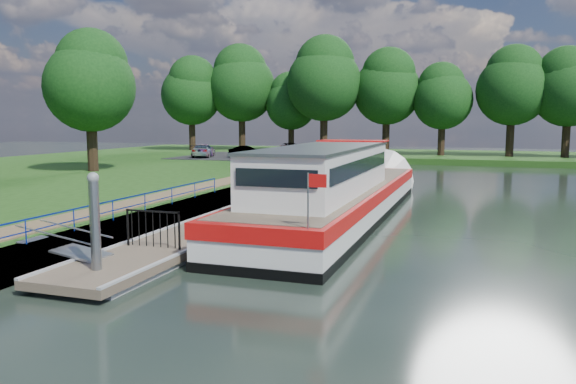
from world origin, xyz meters
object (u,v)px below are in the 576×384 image
(car_b, at_px, (247,152))
(car_c, at_px, (203,151))
(barge, at_px, (341,193))
(pontoon, at_px, (275,205))
(car_a, at_px, (285,152))
(car_d, at_px, (288,149))

(car_b, distance_m, car_c, 4.16)
(barge, distance_m, car_b, 28.43)
(pontoon, xyz_separation_m, car_c, (-15.33, 22.17, 1.27))
(pontoon, distance_m, car_c, 26.98)
(barge, distance_m, car_c, 30.14)
(pontoon, xyz_separation_m, barge, (3.60, -1.28, 0.90))
(car_b, bearing_deg, pontoon, -165.57)
(car_a, height_order, car_c, car_a)
(barge, bearing_deg, car_b, 121.47)
(pontoon, distance_m, car_a, 23.68)
(car_c, bearing_deg, pontoon, 108.11)
(car_b, distance_m, car_d, 4.97)
(car_a, bearing_deg, pontoon, -81.30)
(pontoon, height_order, car_d, car_d)
(pontoon, distance_m, car_b, 25.60)
(pontoon, height_order, car_c, car_c)
(car_c, bearing_deg, car_b, 174.47)
(car_d, bearing_deg, barge, -71.97)
(car_b, bearing_deg, car_a, -108.52)
(barge, relative_size, car_c, 4.99)
(pontoon, height_order, car_a, car_a)
(barge, xyz_separation_m, car_b, (-14.84, 24.25, 0.29))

